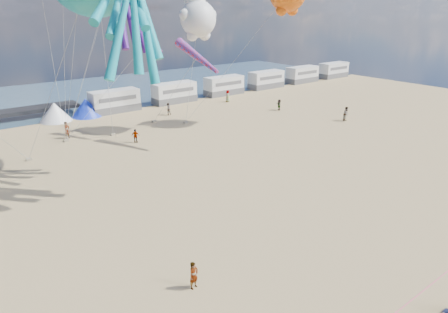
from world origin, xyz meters
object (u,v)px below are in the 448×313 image
(beachgoer_5, at_px, (67,130))
(sandbag_a, at_px, (29,159))
(motorhome_5, at_px, (334,70))
(beachgoer_1, at_px, (168,109))
(motorhome_1, at_px, (174,93))
(sandbag_e, at_px, (66,140))
(motorhome_4, at_px, (302,75))
(beachgoer_3, at_px, (136,136))
(standing_person, at_px, (194,275))
(kite_panda, at_px, (198,19))
(motorhome_2, at_px, (224,86))
(sandbag_b, at_px, (113,134))
(windsock_mid, at_px, (197,57))
(sandbag_c, at_px, (186,123))
(beachgoer_7, at_px, (346,114))
(beachgoer_6, at_px, (228,96))
(beachgoer_4, at_px, (279,105))
(motorhome_0, at_px, (115,101))
(motorhome_3, at_px, (266,80))
(tent_blue, at_px, (86,107))
(windsock_right, at_px, (148,41))
(tent_white, at_px, (55,112))
(sandbag_d, at_px, (154,121))

(beachgoer_5, bearing_deg, sandbag_a, -167.26)
(motorhome_5, bearing_deg, beachgoer_1, -171.98)
(motorhome_1, xyz_separation_m, sandbag_e, (-19.07, -9.12, -1.39))
(motorhome_4, distance_m, beachgoer_3, 44.13)
(standing_person, relative_size, kite_panda, 0.23)
(motorhome_2, bearing_deg, sandbag_b, -156.76)
(motorhome_1, height_order, windsock_mid, windsock_mid)
(motorhome_1, xyz_separation_m, beachgoer_3, (-13.30, -14.14, -0.75))
(motorhome_4, bearing_deg, sandbag_c, -161.72)
(standing_person, relative_size, beachgoer_1, 0.94)
(motorhome_2, relative_size, motorhome_4, 1.00)
(windsock_mid, bearing_deg, beachgoer_7, -21.80)
(beachgoer_5, height_order, beachgoer_6, beachgoer_5)
(beachgoer_4, height_order, windsock_mid, windsock_mid)
(sandbag_e, bearing_deg, beachgoer_5, 63.08)
(beachgoer_4, bearing_deg, beachgoer_5, -69.49)
(motorhome_0, xyz_separation_m, beachgoer_5, (-9.08, -8.14, -0.56))
(motorhome_3, distance_m, motorhome_5, 19.00)
(motorhome_0, distance_m, sandbag_a, 19.21)
(motorhome_3, relative_size, beachgoer_3, 4.41)
(beachgoer_1, xyz_separation_m, sandbag_a, (-19.09, -6.85, -0.70))
(kite_panda, bearing_deg, windsock_mid, -139.26)
(tent_blue, xyz_separation_m, standing_person, (-7.97, -37.63, -0.44))
(windsock_right, bearing_deg, beachgoer_1, 35.96)
(standing_person, relative_size, sandbag_b, 3.03)
(motorhome_2, relative_size, standing_person, 4.35)
(beachgoer_6, xyz_separation_m, sandbag_e, (-25.71, -4.45, -0.80))
(beachgoer_4, relative_size, beachgoer_6, 0.83)
(sandbag_c, bearing_deg, motorhome_0, 111.83)
(beachgoer_5, distance_m, sandbag_a, 7.02)
(standing_person, bearing_deg, motorhome_4, 24.24)
(motorhome_0, relative_size, tent_white, 1.65)
(beachgoer_4, bearing_deg, beachgoer_1, -86.70)
(sandbag_b, relative_size, windsock_right, 0.11)
(beachgoer_3, bearing_deg, standing_person, 109.16)
(sandbag_d, relative_size, kite_panda, 0.07)
(motorhome_3, relative_size, beachgoer_7, 3.63)
(beachgoer_5, bearing_deg, beachgoer_3, -78.51)
(standing_person, xyz_separation_m, beachgoer_5, (2.89, 29.49, 0.18))
(motorhome_5, distance_m, standing_person, 70.38)
(motorhome_4, relative_size, beachgoer_7, 3.63)
(motorhome_5, relative_size, beachgoer_7, 3.63)
(motorhome_2, bearing_deg, sandbag_c, -142.71)
(tent_blue, distance_m, beachgoer_7, 33.81)
(tent_blue, bearing_deg, sandbag_d, -55.32)
(motorhome_0, xyz_separation_m, sandbag_e, (-9.57, -9.12, -1.39))
(sandbag_c, bearing_deg, sandbag_d, 133.60)
(beachgoer_1, xyz_separation_m, windsock_mid, (-3.50, -12.57, 8.22))
(motorhome_1, xyz_separation_m, sandbag_a, (-23.71, -12.85, -1.39))
(beachgoer_1, height_order, beachgoer_5, beachgoer_5)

